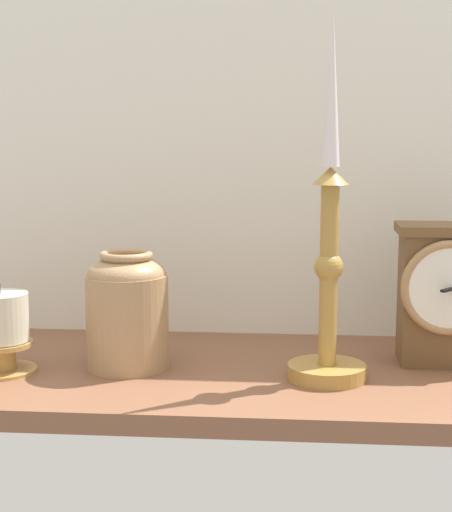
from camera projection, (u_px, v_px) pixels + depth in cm
name	position (u px, v px, depth cm)	size (l,w,h in cm)	color
ground_plane	(201.00, 376.00, 102.95)	(100.00, 36.00, 2.40)	brown
back_wall	(215.00, 106.00, 116.04)	(120.00, 2.00, 65.00)	white
mantel_clock	(444.00, 293.00, 102.73)	(11.99, 9.67, 17.65)	brown
candlestick_tall_left	(329.00, 274.00, 95.68)	(9.32, 9.32, 42.27)	#AD833B
brass_vase_jar	(127.00, 308.00, 101.36)	(10.14, 10.14, 14.57)	tan
pillar_candle_front	(1.00, 331.00, 99.81)	(8.33, 8.33, 10.96)	tan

